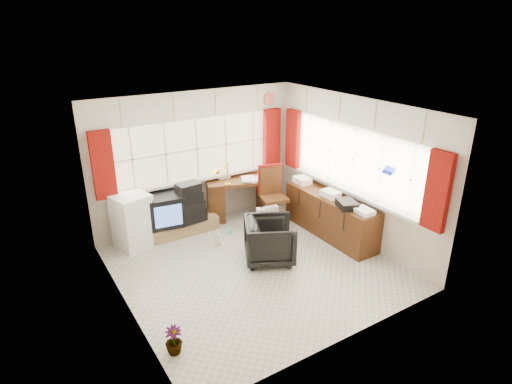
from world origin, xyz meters
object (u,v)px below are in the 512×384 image
(tv_bench, at_px, (179,226))
(crt_tv, at_px, (165,210))
(task_chair, at_px, (272,193))
(office_chair, at_px, (270,240))
(mini_fridge, at_px, (133,221))
(desk_lamp, at_px, (227,169))
(credenza, at_px, (330,215))
(desk, at_px, (242,195))
(radiator, at_px, (268,223))

(tv_bench, xyz_separation_m, crt_tv, (-0.25, -0.02, 0.40))
(task_chair, xyz_separation_m, tv_bench, (-1.67, 0.53, -0.48))
(office_chair, height_order, mini_fridge, mini_fridge)
(desk_lamp, distance_m, credenza, 2.04)
(task_chair, bearing_deg, mini_fridge, 168.84)
(desk, bearing_deg, radiator, -88.83)
(desk_lamp, height_order, credenza, desk_lamp)
(desk, relative_size, crt_tv, 2.21)
(radiator, relative_size, tv_bench, 0.38)
(task_chair, distance_m, office_chair, 1.43)
(desk_lamp, relative_size, credenza, 0.22)
(desk, relative_size, mini_fridge, 1.61)
(radiator, bearing_deg, task_chair, 49.69)
(desk, relative_size, credenza, 0.75)
(office_chair, height_order, radiator, office_chair)
(desk, xyz_separation_m, crt_tv, (-1.60, -0.06, 0.09))
(office_chair, distance_m, tv_bench, 1.91)
(radiator, xyz_separation_m, crt_tv, (-1.62, 0.87, 0.31))
(office_chair, relative_size, crt_tv, 1.14)
(mini_fridge, bearing_deg, task_chair, -11.16)
(radiator, height_order, credenza, credenza)
(desk, height_order, mini_fridge, mini_fridge)
(desk_lamp, bearing_deg, radiator, -62.99)
(office_chair, xyz_separation_m, mini_fridge, (-1.70, 1.65, 0.11))
(mini_fridge, bearing_deg, radiator, -21.28)
(desk, height_order, credenza, credenza)
(office_chair, relative_size, radiator, 1.48)
(credenza, distance_m, tv_bench, 2.75)
(radiator, xyz_separation_m, credenza, (0.91, -0.63, 0.17))
(desk_lamp, bearing_deg, office_chair, -93.82)
(desk_lamp, height_order, office_chair, desk_lamp)
(crt_tv, bearing_deg, desk, 2.20)
(task_chair, bearing_deg, tv_bench, 162.40)
(desk_lamp, relative_size, task_chair, 0.39)
(desk_lamp, height_order, crt_tv, desk_lamp)
(credenza, bearing_deg, desk_lamp, 132.97)
(office_chair, distance_m, credenza, 1.42)
(desk_lamp, distance_m, task_chair, 0.95)
(task_chair, distance_m, mini_fridge, 2.57)
(desk, bearing_deg, tv_bench, -178.43)
(tv_bench, bearing_deg, task_chair, -17.60)
(office_chair, xyz_separation_m, credenza, (1.41, 0.16, 0.03))
(desk_lamp, xyz_separation_m, office_chair, (-0.10, -1.57, -0.73))
(desk, bearing_deg, office_chair, -105.68)
(office_chair, relative_size, credenza, 0.39)
(credenza, relative_size, mini_fridge, 2.14)
(desk, height_order, radiator, desk)
(radiator, bearing_deg, crt_tv, 151.79)
(crt_tv, bearing_deg, credenza, -30.55)
(desk_lamp, distance_m, tv_bench, 1.37)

